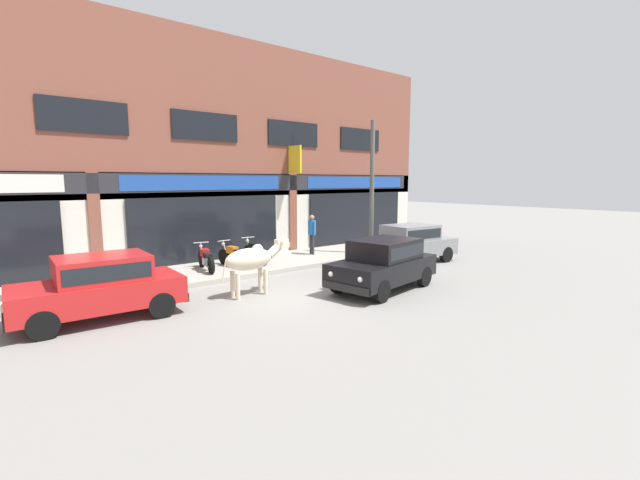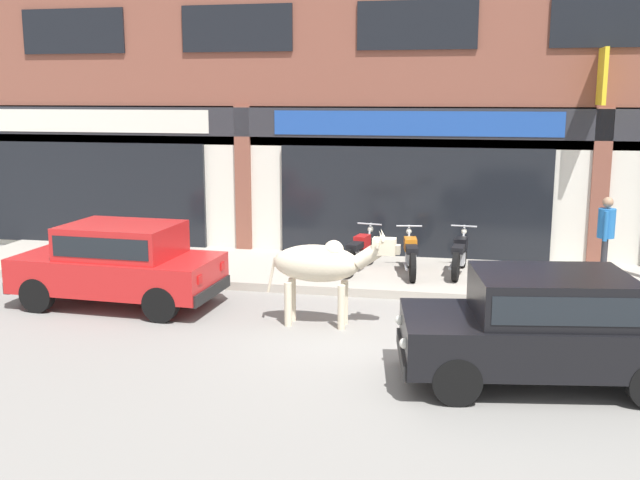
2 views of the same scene
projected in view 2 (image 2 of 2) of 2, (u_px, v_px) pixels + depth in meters
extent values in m
plane|color=gray|center=(382.00, 338.00, 11.46)|extent=(90.00, 90.00, 0.00)
cube|color=#A8A093|center=(405.00, 276.00, 15.02)|extent=(19.00, 3.05, 0.16)
cube|color=brown|center=(419.00, 5.00, 15.71)|extent=(23.00, 0.55, 5.91)
cube|color=silver|center=(414.00, 185.00, 16.44)|extent=(23.00, 0.55, 3.40)
cube|color=#28282D|center=(415.00, 123.00, 15.88)|extent=(22.08, 0.08, 0.64)
cube|color=black|center=(88.00, 193.00, 17.73)|extent=(5.83, 0.10, 2.40)
cube|color=silver|center=(84.00, 121.00, 17.38)|extent=(6.13, 0.05, 0.52)
cube|color=brown|center=(243.00, 182.00, 16.92)|extent=(0.36, 0.12, 3.40)
cube|color=black|center=(413.00, 203.00, 16.19)|extent=(5.83, 0.10, 2.40)
cube|color=#1E479E|center=(414.00, 123.00, 15.85)|extent=(6.13, 0.05, 0.52)
cube|color=brown|center=(600.00, 191.00, 15.39)|extent=(0.36, 0.12, 3.40)
cube|color=black|center=(73.00, 31.00, 17.06)|extent=(2.50, 0.06, 1.00)
cube|color=black|center=(237.00, 28.00, 16.28)|extent=(2.50, 0.06, 1.00)
cube|color=black|center=(417.00, 25.00, 15.50)|extent=(2.50, 0.06, 1.00)
cube|color=black|center=(616.00, 21.00, 14.71)|extent=(2.50, 0.06, 1.00)
cube|color=yellow|center=(602.00, 77.00, 14.57)|extent=(0.08, 0.80, 1.10)
ellipsoid|color=beige|center=(316.00, 263.00, 11.90)|extent=(1.40, 0.53, 0.60)
sphere|color=beige|center=(334.00, 250.00, 11.80)|extent=(0.32, 0.32, 0.32)
cylinder|color=beige|center=(344.00, 302.00, 12.08)|extent=(0.12, 0.12, 0.72)
cylinder|color=beige|center=(341.00, 307.00, 11.80)|extent=(0.12, 0.12, 0.72)
cylinder|color=beige|center=(292.00, 299.00, 12.25)|extent=(0.12, 0.12, 0.72)
cylinder|color=beige|center=(288.00, 304.00, 11.97)|extent=(0.12, 0.12, 0.72)
cylinder|color=beige|center=(368.00, 256.00, 11.71)|extent=(0.47, 0.24, 0.43)
cube|color=beige|center=(384.00, 246.00, 11.62)|extent=(0.36, 0.22, 0.26)
cube|color=tan|center=(396.00, 249.00, 11.60)|extent=(0.14, 0.16, 0.14)
cone|color=beige|center=(383.00, 234.00, 11.69)|extent=(0.11, 0.06, 0.19)
cone|color=beige|center=(381.00, 236.00, 11.50)|extent=(0.11, 0.06, 0.19)
cube|color=beige|center=(380.00, 240.00, 11.78)|extent=(0.04, 0.14, 0.10)
cube|color=beige|center=(378.00, 244.00, 11.47)|extent=(0.04, 0.14, 0.10)
cylinder|color=beige|center=(272.00, 275.00, 12.09)|extent=(0.16, 0.04, 0.60)
cylinder|color=black|center=(37.00, 295.00, 12.75)|extent=(0.61, 0.21, 0.60)
cylinder|color=black|center=(83.00, 275.00, 14.12)|extent=(0.61, 0.21, 0.60)
cylinder|color=black|center=(160.00, 304.00, 12.18)|extent=(0.61, 0.21, 0.60)
cylinder|color=black|center=(196.00, 283.00, 13.55)|extent=(0.61, 0.21, 0.60)
cube|color=red|center=(118.00, 272.00, 13.09)|extent=(3.57, 1.76, 0.60)
cube|color=red|center=(122.00, 240.00, 12.96)|extent=(1.96, 1.53, 0.56)
cube|color=black|center=(122.00, 240.00, 12.96)|extent=(1.81, 1.54, 0.35)
cube|color=black|center=(33.00, 278.00, 13.56)|extent=(0.19, 1.52, 0.20)
cube|color=black|center=(211.00, 291.00, 12.71)|extent=(0.19, 1.52, 0.20)
sphere|color=silver|center=(13.00, 268.00, 13.05)|extent=(0.14, 0.14, 0.14)
sphere|color=silver|center=(46.00, 257.00, 13.96)|extent=(0.14, 0.14, 0.14)
cube|color=red|center=(200.00, 280.00, 12.17)|extent=(0.04, 0.16, 0.14)
cube|color=red|center=(222.00, 266.00, 13.12)|extent=(0.04, 0.16, 0.14)
cylinder|color=black|center=(457.00, 381.00, 8.94)|extent=(0.62, 0.27, 0.60)
cylinder|color=black|center=(443.00, 342.00, 10.35)|extent=(0.62, 0.27, 0.60)
cylinder|color=black|center=(612.00, 344.00, 10.24)|extent=(0.62, 0.27, 0.60)
cube|color=black|center=(541.00, 339.00, 9.53)|extent=(3.71, 2.13, 0.60)
cube|color=black|center=(551.00, 295.00, 9.42)|extent=(2.10, 1.72, 0.56)
cube|color=black|center=(551.00, 295.00, 9.42)|extent=(1.96, 1.72, 0.35)
cube|color=black|center=(404.00, 353.00, 9.65)|extent=(0.36, 1.52, 0.20)
sphere|color=silver|center=(405.00, 343.00, 9.13)|extent=(0.14, 0.14, 0.14)
sphere|color=silver|center=(400.00, 320.00, 10.07)|extent=(0.14, 0.14, 0.14)
cylinder|color=black|center=(370.00, 251.00, 15.60)|extent=(0.20, 0.57, 0.56)
cylinder|color=black|center=(349.00, 264.00, 14.46)|extent=(0.20, 0.57, 0.56)
cube|color=#B2B5BA|center=(359.00, 255.00, 15.00)|extent=(0.25, 0.35, 0.24)
cube|color=red|center=(362.00, 241.00, 15.10)|extent=(0.31, 0.44, 0.24)
cube|color=black|center=(355.00, 246.00, 14.74)|extent=(0.31, 0.55, 0.12)
cylinder|color=#B2B5BA|center=(369.00, 238.00, 15.48)|extent=(0.09, 0.27, 0.59)
cylinder|color=#B2B5BA|center=(370.00, 224.00, 15.47)|extent=(0.52, 0.13, 0.03)
sphere|color=silver|center=(370.00, 229.00, 15.54)|extent=(0.12, 0.12, 0.12)
cylinder|color=#B2B5BA|center=(348.00, 262.00, 14.73)|extent=(0.15, 0.48, 0.06)
cylinder|color=black|center=(408.00, 254.00, 15.36)|extent=(0.18, 0.57, 0.56)
cylinder|color=black|center=(413.00, 267.00, 14.13)|extent=(0.18, 0.57, 0.56)
cube|color=#B2B5BA|center=(411.00, 258.00, 14.72)|extent=(0.25, 0.35, 0.24)
cube|color=orange|center=(410.00, 244.00, 14.83)|extent=(0.30, 0.43, 0.24)
cube|color=black|center=(412.00, 249.00, 14.44)|extent=(0.30, 0.55, 0.12)
cylinder|color=#B2B5BA|center=(409.00, 240.00, 15.24)|extent=(0.08, 0.27, 0.59)
cylinder|color=#B2B5BA|center=(409.00, 226.00, 15.23)|extent=(0.52, 0.11, 0.03)
sphere|color=silver|center=(409.00, 231.00, 15.31)|extent=(0.12, 0.12, 0.12)
cylinder|color=#B2B5BA|center=(406.00, 267.00, 14.39)|extent=(0.13, 0.48, 0.06)
cylinder|color=black|center=(463.00, 254.00, 15.35)|extent=(0.15, 0.57, 0.56)
cylinder|color=black|center=(456.00, 267.00, 14.18)|extent=(0.15, 0.57, 0.56)
cube|color=#B2B5BA|center=(459.00, 258.00, 14.74)|extent=(0.23, 0.34, 0.24)
cube|color=black|center=(461.00, 244.00, 14.84)|extent=(0.27, 0.42, 0.24)
cube|color=black|center=(458.00, 249.00, 14.47)|extent=(0.27, 0.54, 0.12)
cylinder|color=#B2B5BA|center=(463.00, 240.00, 15.24)|extent=(0.06, 0.27, 0.59)
cylinder|color=#B2B5BA|center=(464.00, 226.00, 15.22)|extent=(0.52, 0.08, 0.03)
sphere|color=silver|center=(464.00, 231.00, 15.30)|extent=(0.12, 0.12, 0.12)
cylinder|color=#B2B5BA|center=(451.00, 266.00, 14.45)|extent=(0.10, 0.48, 0.06)
cylinder|color=#2D2D33|center=(603.00, 260.00, 14.20)|extent=(0.11, 0.11, 0.82)
cylinder|color=#2D2D33|center=(604.00, 258.00, 14.37)|extent=(0.11, 0.11, 0.82)
cylinder|color=#236BB7|center=(606.00, 223.00, 14.15)|extent=(0.32, 0.32, 0.56)
cylinder|color=#236BB7|center=(606.00, 226.00, 13.97)|extent=(0.08, 0.08, 0.56)
cylinder|color=#236BB7|center=(607.00, 223.00, 14.35)|extent=(0.08, 0.08, 0.56)
sphere|color=tan|center=(608.00, 202.00, 14.08)|extent=(0.20, 0.20, 0.20)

